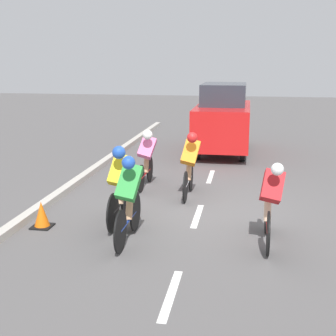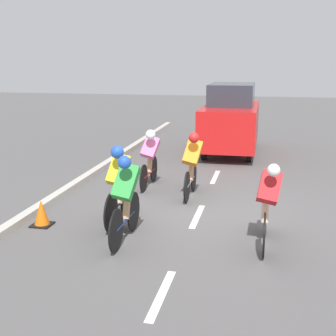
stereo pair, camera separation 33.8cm
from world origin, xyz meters
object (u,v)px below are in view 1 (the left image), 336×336
at_px(cyclist_orange, 190,162).
at_px(support_car, 223,119).
at_px(traffic_cone, 42,215).
at_px(cyclist_red, 270,202).
at_px(cyclist_yellow, 120,183).
at_px(cyclist_green, 129,197).
at_px(cyclist_pink, 147,156).

xyz_separation_m(cyclist_orange, support_car, (-0.43, -5.26, 0.32)).
relative_size(cyclist_orange, traffic_cone, 3.36).
height_order(support_car, traffic_cone, support_car).
bearing_deg(cyclist_orange, cyclist_red, 123.17).
distance_m(cyclist_red, cyclist_yellow, 2.72).
distance_m(cyclist_yellow, traffic_cone, 1.55).
xyz_separation_m(cyclist_red, cyclist_orange, (1.64, -2.51, 0.05)).
xyz_separation_m(cyclist_green, cyclist_yellow, (0.37, -0.80, 0.01)).
relative_size(cyclist_pink, cyclist_yellow, 0.98).
distance_m(cyclist_orange, support_car, 5.29).
bearing_deg(cyclist_green, cyclist_pink, -82.55).
height_order(cyclist_red, cyclist_orange, cyclist_orange).
height_order(cyclist_orange, support_car, support_car).
height_order(cyclist_orange, traffic_cone, cyclist_orange).
bearing_deg(cyclist_green, cyclist_red, -172.53).
bearing_deg(traffic_cone, cyclist_yellow, -165.64).
height_order(cyclist_pink, traffic_cone, cyclist_pink).
height_order(cyclist_red, cyclist_pink, cyclist_red).
height_order(cyclist_pink, cyclist_green, cyclist_green).
xyz_separation_m(cyclist_red, cyclist_yellow, (2.68, -0.50, 0.07)).
xyz_separation_m(cyclist_pink, cyclist_green, (-0.45, 3.42, 0.03)).
height_order(cyclist_yellow, traffic_cone, cyclist_yellow).
bearing_deg(cyclist_green, cyclist_yellow, -65.06).
relative_size(cyclist_red, cyclist_yellow, 1.02).
bearing_deg(support_car, cyclist_pink, 71.70).
bearing_deg(support_car, cyclist_green, 82.32).
xyz_separation_m(cyclist_green, support_car, (-1.09, -8.08, 0.31)).
bearing_deg(cyclist_red, cyclist_green, 7.47).
xyz_separation_m(cyclist_red, cyclist_pink, (2.75, -3.12, 0.02)).
distance_m(cyclist_green, support_car, 8.15).
relative_size(cyclist_pink, support_car, 0.41).
relative_size(cyclist_red, support_car, 0.43).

